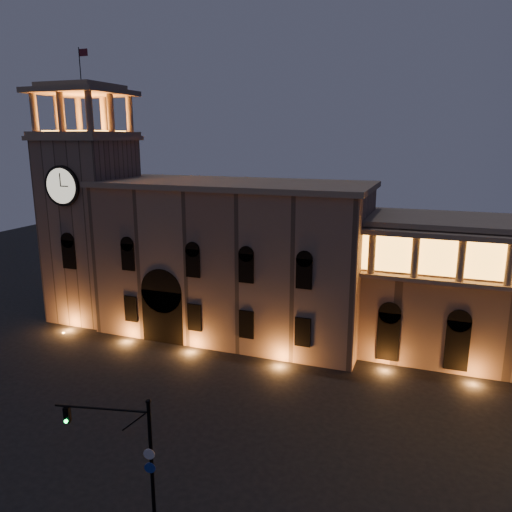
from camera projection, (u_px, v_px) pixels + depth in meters
name	position (u px, v px, depth m)	size (l,w,h in m)	color
ground	(148.00, 434.00, 38.47)	(160.00, 160.00, 0.00)	black
government_building	(232.00, 259.00, 57.15)	(30.80, 12.80, 17.60)	#856A57
clock_tower	(92.00, 219.00, 61.62)	(9.80, 9.80, 32.40)	#856A57
traffic_light	(135.00, 458.00, 28.83)	(5.80, 1.62, 8.12)	black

